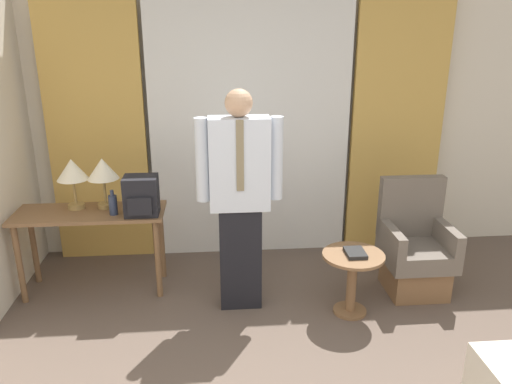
{
  "coord_description": "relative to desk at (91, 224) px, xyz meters",
  "views": [
    {
      "loc": [
        -0.35,
        -1.8,
        2.26
      ],
      "look_at": [
        -0.05,
        1.73,
        1.05
      ],
      "focal_mm": 35.0,
      "sensor_mm": 36.0,
      "label": 1
    }
  ],
  "objects": [
    {
      "name": "bottle_near_edge",
      "position": [
        0.22,
        -0.09,
        0.21
      ],
      "size": [
        0.07,
        0.07,
        0.21
      ],
      "color": "#2D3851",
      "rests_on": "desk"
    },
    {
      "name": "backpack",
      "position": [
        0.46,
        -0.1,
        0.28
      ],
      "size": [
        0.28,
        0.25,
        0.33
      ],
      "color": "black",
      "rests_on": "desk"
    },
    {
      "name": "table_lamp_left",
      "position": [
        -0.13,
        0.09,
        0.45
      ],
      "size": [
        0.26,
        0.26,
        0.44
      ],
      "color": "#9E7F47",
      "rests_on": "desk"
    },
    {
      "name": "desk",
      "position": [
        0.0,
        0.0,
        0.0
      ],
      "size": [
        1.26,
        0.48,
        0.74
      ],
      "color": "brown",
      "rests_on": "ground_plane"
    },
    {
      "name": "book",
      "position": [
        2.16,
        -0.58,
        -0.08
      ],
      "size": [
        0.15,
        0.2,
        0.03
      ],
      "color": "black",
      "rests_on": "side_table"
    },
    {
      "name": "person",
      "position": [
        1.26,
        -0.37,
        0.36
      ],
      "size": [
        0.67,
        0.22,
        1.8
      ],
      "color": "black",
      "rests_on": "ground_plane"
    },
    {
      "name": "armchair",
      "position": [
        2.79,
        -0.24,
        -0.26
      ],
      "size": [
        0.56,
        0.56,
        0.99
      ],
      "color": "brown",
      "rests_on": "ground_plane"
    },
    {
      "name": "curtain_sheer_center",
      "position": [
        1.43,
        0.7,
        0.67
      ],
      "size": [
        1.93,
        0.06,
        2.58
      ],
      "color": "white",
      "rests_on": "ground_plane"
    },
    {
      "name": "wall_back",
      "position": [
        1.43,
        0.83,
        0.73
      ],
      "size": [
        10.0,
        0.06,
        2.7
      ],
      "color": "silver",
      "rests_on": "ground_plane"
    },
    {
      "name": "curtain_drape_left",
      "position": [
        -0.03,
        0.7,
        0.67
      ],
      "size": [
        0.91,
        0.06,
        2.58
      ],
      "color": "gold",
      "rests_on": "ground_plane"
    },
    {
      "name": "table_lamp_right",
      "position": [
        0.13,
        0.09,
        0.45
      ],
      "size": [
        0.26,
        0.26,
        0.44
      ],
      "color": "#9E7F47",
      "rests_on": "desk"
    },
    {
      "name": "curtain_drape_right",
      "position": [
        2.88,
        0.7,
        0.67
      ],
      "size": [
        0.91,
        0.06,
        2.58
      ],
      "color": "gold",
      "rests_on": "ground_plane"
    },
    {
      "name": "side_table",
      "position": [
        2.15,
        -0.57,
        -0.26
      ],
      "size": [
        0.49,
        0.49,
        0.53
      ],
      "color": "brown",
      "rests_on": "ground_plane"
    }
  ]
}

